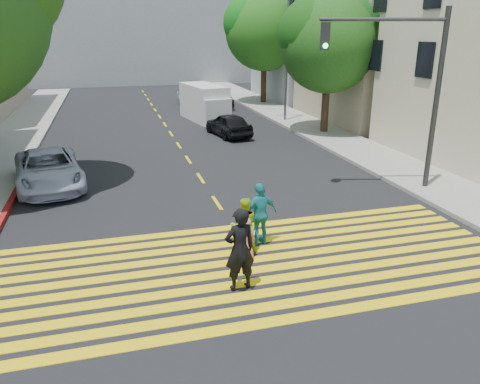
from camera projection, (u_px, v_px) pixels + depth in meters
name	position (u px, v px, depth m)	size (l,w,h in m)	color
ground	(275.00, 289.00, 10.86)	(120.00, 120.00, 0.00)	black
sidewalk_left	(24.00, 127.00, 28.71)	(3.00, 40.00, 0.15)	gray
sidewalk_right	(327.00, 135.00, 26.65)	(3.00, 60.00, 0.15)	gray
curb_red	(1.00, 221.00, 14.55)	(0.20, 8.00, 0.16)	maroon
crosswalk	(258.00, 264.00, 12.02)	(13.40, 5.30, 0.01)	yellow
lane_line	(162.00, 120.00, 31.34)	(0.12, 34.40, 0.01)	yellow
building_right_tan	(396.00, 42.00, 30.33)	(10.00, 10.00, 10.00)	tan
building_right_grey	(323.00, 39.00, 40.34)	(10.00, 10.00, 10.00)	gray
backdrop_block	(133.00, 28.00, 52.60)	(30.00, 8.00, 12.00)	gray
tree_right_near	(330.00, 38.00, 25.57)	(6.80, 6.50, 7.87)	#3E2F21
tree_right_far	(265.00, 26.00, 36.52)	(7.92, 7.61, 8.89)	#432E17
pedestrian_man	(240.00, 249.00, 10.59)	(0.73, 0.48, 2.00)	black
pedestrian_woman	(244.00, 225.00, 12.47)	(0.75, 0.59, 1.55)	#9FC71A
pedestrian_child	(245.00, 239.00, 12.12)	(0.57, 0.37, 1.17)	pink
pedestrian_extra	(260.00, 214.00, 12.92)	(1.05, 0.44, 1.79)	teal
white_sedan	(48.00, 169.00, 17.80)	(2.31, 5.00, 1.39)	#B4B6CE
dark_car_near	(228.00, 124.00, 26.49)	(1.56, 3.87, 1.32)	black
silver_car	(189.00, 94.00, 38.87)	(1.96, 4.82, 1.40)	#AEB3BB
dark_car_parked	(217.00, 98.00, 36.58)	(1.54, 4.41, 1.45)	black
white_van	(205.00, 104.00, 30.95)	(2.61, 5.15, 2.32)	silver
traffic_signal	(406.00, 76.00, 16.31)	(4.32, 1.31, 6.48)	#2B2B2B
street_lamp	(284.00, 45.00, 29.25)	(1.89, 0.61, 8.44)	#54525C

